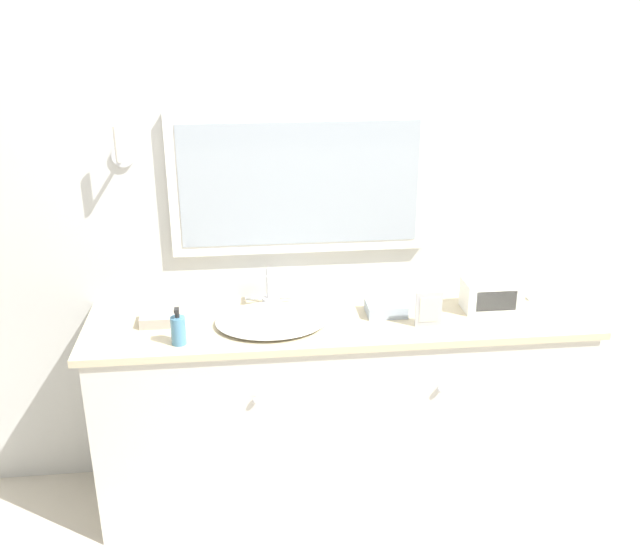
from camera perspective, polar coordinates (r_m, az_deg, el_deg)
ground_plane at (r=3.24m, az=2.24°, el=-19.99°), size 14.00×14.00×0.00m
wall_back at (r=3.12m, az=0.96°, el=5.37°), size 8.00×0.18×2.55m
vanity_counter at (r=3.20m, az=1.59°, el=-10.63°), size 2.12×0.53×0.88m
sink_basin at (r=2.94m, az=-3.93°, el=-3.58°), size 0.46×0.42×0.17m
soap_bottle at (r=2.80m, az=-11.27°, el=-4.35°), size 0.06×0.06×0.16m
appliance_box at (r=3.13m, az=13.56°, el=-1.62°), size 0.24×0.13×0.13m
picture_frame at (r=2.92m, az=8.69°, el=-2.74°), size 0.11×0.01×0.15m
hand_towel_near_sink at (r=3.03m, az=5.31°, el=-2.71°), size 0.17×0.13×0.05m
hand_towel_far_corner at (r=3.00m, az=-12.72°, el=-3.47°), size 0.15×0.12×0.04m
metal_tray at (r=3.34m, az=17.26°, el=-1.60°), size 0.15×0.09×0.01m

